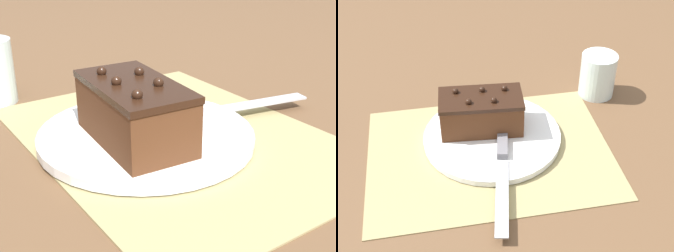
{
  "view_description": "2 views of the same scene",
  "coord_description": "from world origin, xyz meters",
  "views": [
    {
      "loc": [
        -0.44,
        0.32,
        0.25
      ],
      "look_at": [
        -0.02,
        0.03,
        0.03
      ],
      "focal_mm": 50.0,
      "sensor_mm": 36.0,
      "label": 1
    },
    {
      "loc": [
        -0.09,
        -0.67,
        0.59
      ],
      "look_at": [
        0.04,
        0.03,
        0.03
      ],
      "focal_mm": 50.0,
      "sensor_mm": 36.0,
      "label": 2
    }
  ],
  "objects": [
    {
      "name": "cake_plate",
      "position": [
        0.01,
        0.04,
        0.01
      ],
      "size": [
        0.27,
        0.27,
        0.01
      ],
      "color": "white",
      "rests_on": "placemat_woven"
    },
    {
      "name": "placemat_woven",
      "position": [
        0.0,
        0.0,
        0.0
      ],
      "size": [
        0.46,
        0.34,
        0.0
      ],
      "primitive_type": "cube",
      "color": "tan",
      "rests_on": "ground_plane"
    },
    {
      "name": "chocolate_cake",
      "position": [
        -0.01,
        0.06,
        0.05
      ],
      "size": [
        0.17,
        0.1,
        0.08
      ],
      "rotation": [
        0.0,
        0.0,
        -0.08
      ],
      "color": "#512D19",
      "rests_on": "cake_plate"
    },
    {
      "name": "ground_plane",
      "position": [
        0.0,
        0.0,
        0.0
      ],
      "size": [
        3.0,
        3.0,
        0.0
      ],
      "primitive_type": "plane",
      "color": "brown"
    },
    {
      "name": "serving_knife",
      "position": [
        0.02,
        -0.05,
        0.02
      ],
      "size": [
        0.07,
        0.26,
        0.01
      ],
      "rotation": [
        0.0,
        0.0,
        2.95
      ],
      "color": "slate",
      "rests_on": "cake_plate"
    }
  ]
}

